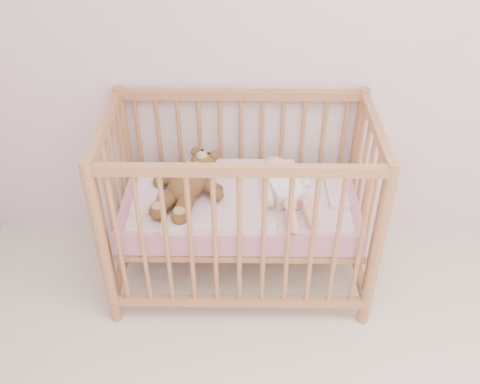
# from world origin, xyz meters

# --- Properties ---
(wall_back) EXTENTS (4.00, 0.02, 2.70)m
(wall_back) POSITION_xyz_m (0.00, 2.00, 1.35)
(wall_back) COLOR silver
(wall_back) RESTS_ON floor
(crib) EXTENTS (1.36, 0.76, 1.00)m
(crib) POSITION_xyz_m (-0.47, 1.60, 0.50)
(crib) COLOR #B7814D
(crib) RESTS_ON floor
(mattress) EXTENTS (1.22, 0.62, 0.13)m
(mattress) POSITION_xyz_m (-0.47, 1.60, 0.49)
(mattress) COLOR #CA7E95
(mattress) RESTS_ON crib
(blanket) EXTENTS (1.10, 0.58, 0.06)m
(blanket) POSITION_xyz_m (-0.47, 1.60, 0.56)
(blanket) COLOR pink
(blanket) RESTS_ON mattress
(baby) EXTENTS (0.42, 0.63, 0.14)m
(baby) POSITION_xyz_m (-0.24, 1.58, 0.64)
(baby) COLOR white
(baby) RESTS_ON blanket
(teddy_bear) EXTENTS (0.57, 0.67, 0.16)m
(teddy_bear) POSITION_xyz_m (-0.74, 1.58, 0.65)
(teddy_bear) COLOR brown
(teddy_bear) RESTS_ON blanket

